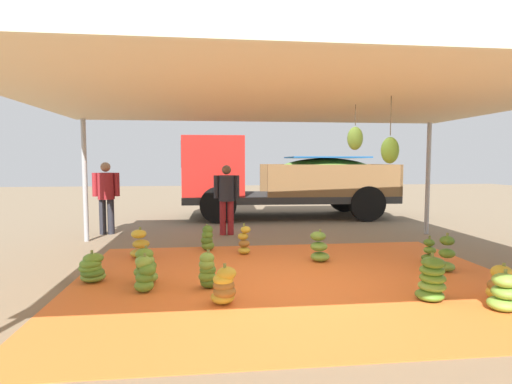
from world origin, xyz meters
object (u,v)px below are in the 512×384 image
cargo_truck_main (280,177)px  banana_bunch_7 (224,286)px  banana_bunch_8 (146,267)px  banana_bunch_10 (145,275)px  banana_bunch_1 (140,245)px  banana_bunch_13 (208,271)px  banana_bunch_5 (207,239)px  banana_bunch_2 (244,241)px  worker_0 (106,192)px  banana_bunch_4 (504,294)px  banana_bunch_11 (447,255)px  banana_bunch_6 (319,248)px  banana_bunch_12 (501,284)px  banana_bunch_9 (429,251)px  banana_bunch_3 (92,269)px  banana_bunch_0 (432,280)px  worker_1 (227,194)px

cargo_truck_main → banana_bunch_7: bearing=-104.8°
banana_bunch_8 → banana_bunch_10: size_ratio=1.05×
banana_bunch_1 → banana_bunch_13: size_ratio=1.04×
banana_bunch_5 → banana_bunch_7: (0.21, -2.94, -0.02)m
banana_bunch_2 → worker_0: 3.92m
banana_bunch_4 → banana_bunch_7: bearing=169.1°
banana_bunch_11 → banana_bunch_5: bearing=152.4°
banana_bunch_4 → banana_bunch_7: (-3.11, 0.60, 0.01)m
banana_bunch_8 → banana_bunch_10: banana_bunch_8 is taller
banana_bunch_6 → banana_bunch_7: banana_bunch_6 is taller
banana_bunch_1 → banana_bunch_4: 5.43m
banana_bunch_5 → banana_bunch_12: 4.78m
banana_bunch_11 → banana_bunch_6: bearing=155.1°
banana_bunch_8 → banana_bunch_9: 4.59m
banana_bunch_8 → cargo_truck_main: cargo_truck_main is taller
banana_bunch_1 → worker_0: bearing=114.7°
banana_bunch_2 → banana_bunch_12: bearing=-44.7°
banana_bunch_1 → banana_bunch_11: banana_bunch_11 is taller
banana_bunch_3 → banana_bunch_4: bearing=-18.9°
banana_bunch_6 → worker_0: 5.28m
banana_bunch_11 → banana_bunch_3: bearing=179.6°
banana_bunch_7 → banana_bunch_8: bearing=138.7°
banana_bunch_7 → banana_bunch_11: bearing=16.8°
banana_bunch_3 → cargo_truck_main: cargo_truck_main is taller
banana_bunch_3 → banana_bunch_0: bearing=-15.9°
banana_bunch_5 → banana_bunch_13: (0.01, -2.33, 0.01)m
banana_bunch_9 → cargo_truck_main: cargo_truck_main is taller
banana_bunch_7 → cargo_truck_main: 7.75m
banana_bunch_0 → banana_bunch_12: banana_bunch_0 is taller
banana_bunch_10 → banana_bunch_13: size_ratio=0.96×
banana_bunch_1 → worker_1: 2.75m
banana_bunch_9 → banana_bunch_11: size_ratio=0.74×
banana_bunch_0 → banana_bunch_7: (-2.51, 0.15, -0.04)m
banana_bunch_5 → banana_bunch_11: banana_bunch_11 is taller
cargo_truck_main → banana_bunch_3: bearing=-120.6°
worker_1 → banana_bunch_2: bearing=-83.5°
banana_bunch_0 → banana_bunch_11: bearing=52.2°
banana_bunch_0 → banana_bunch_13: bearing=164.3°
banana_bunch_3 → banana_bunch_11: (5.23, -0.04, 0.06)m
banana_bunch_2 → banana_bunch_7: (-0.46, -2.56, -0.03)m
banana_bunch_6 → banana_bunch_12: (1.67, -2.14, -0.03)m
banana_bunch_0 → banana_bunch_10: 3.58m
banana_bunch_2 → cargo_truck_main: 5.19m
cargo_truck_main → worker_0: cargo_truck_main is taller
banana_bunch_5 → worker_0: worker_0 is taller
banana_bunch_2 → banana_bunch_12: banana_bunch_2 is taller
banana_bunch_1 → cargo_truck_main: bearing=56.2°
banana_bunch_0 → banana_bunch_3: size_ratio=1.19×
banana_bunch_8 → banana_bunch_12: (4.37, -1.20, -0.03)m
cargo_truck_main → banana_bunch_10: bearing=-113.3°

